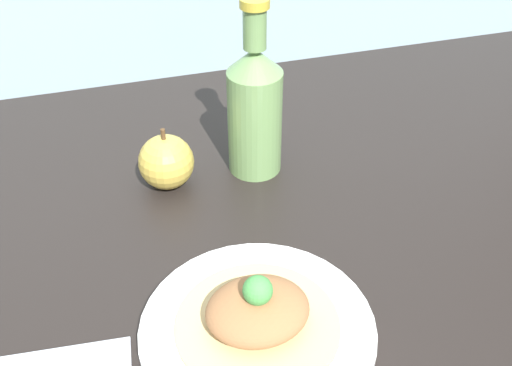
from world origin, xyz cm
name	(u,v)px	position (x,y,z in cm)	size (l,w,h in cm)	color
ground_plane	(273,270)	(0.00, 0.00, -2.00)	(180.00, 110.00, 4.00)	black
plate	(258,330)	(-5.37, -10.95, 1.23)	(25.98, 25.98, 2.30)	white
plated_food	(258,312)	(-5.37, -10.95, 4.16)	(18.09, 18.09, 7.31)	#D6BC7F
cider_bottle	(255,107)	(3.27, 19.77, 10.56)	(7.90, 7.90, 26.40)	#729E5B
apple	(166,162)	(-10.14, 19.19, 4.01)	(8.01, 8.01, 9.54)	gold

